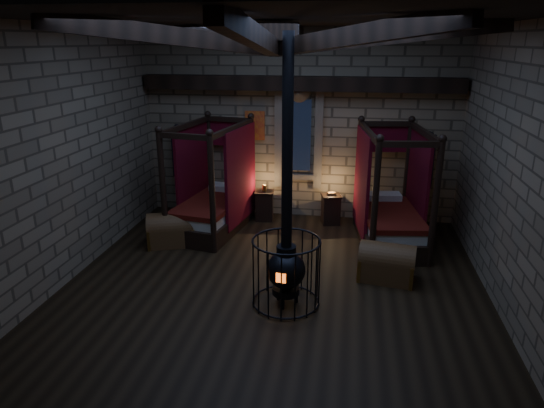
% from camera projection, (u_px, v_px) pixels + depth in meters
% --- Properties ---
extents(room, '(7.02, 7.02, 4.29)m').
position_uv_depth(room, '(276.00, 53.00, 7.12)').
color(room, black).
rests_on(room, ground).
extents(bed_left, '(1.50, 2.36, 2.31)m').
position_uv_depth(bed_left, '(214.00, 204.00, 10.46)').
color(bed_left, black).
rests_on(bed_left, ground).
extents(bed_right, '(1.45, 2.35, 2.32)m').
position_uv_depth(bed_right, '(389.00, 215.00, 9.80)').
color(bed_right, black).
rests_on(bed_right, ground).
extents(trunk_left, '(1.07, 0.85, 0.68)m').
position_uv_depth(trunk_left, '(171.00, 230.00, 9.74)').
color(trunk_left, brown).
rests_on(trunk_left, ground).
extents(trunk_right, '(1.01, 0.72, 0.68)m').
position_uv_depth(trunk_right, '(387.00, 263.00, 8.30)').
color(trunk_right, brown).
rests_on(trunk_right, ground).
extents(nightstand_left, '(0.47, 0.45, 0.83)m').
position_uv_depth(nightstand_left, '(264.00, 205.00, 11.08)').
color(nightstand_left, black).
rests_on(nightstand_left, ground).
extents(nightstand_right, '(0.50, 0.49, 0.73)m').
position_uv_depth(nightstand_right, '(331.00, 209.00, 10.85)').
color(nightstand_right, black).
rests_on(nightstand_right, ground).
extents(stove, '(1.06, 1.06, 4.05)m').
position_uv_depth(stove, '(286.00, 267.00, 7.41)').
color(stove, black).
rests_on(stove, ground).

